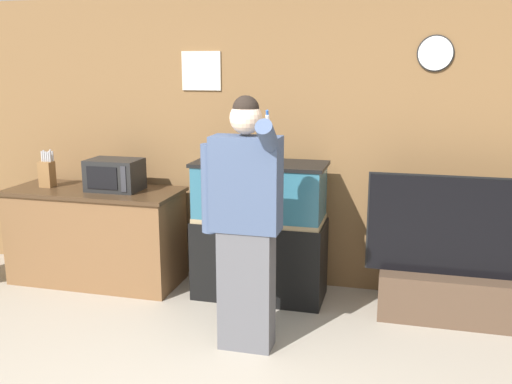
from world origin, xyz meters
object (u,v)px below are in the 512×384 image
at_px(aquarium_on_stand, 260,231).
at_px(tv_on_stand, 460,280).
at_px(microwave, 115,175).
at_px(knife_block, 47,173).
at_px(counter_island, 97,235).
at_px(person_standing, 245,222).

height_order(aquarium_on_stand, tv_on_stand, aquarium_on_stand).
xyz_separation_m(microwave, knife_block, (-0.68, -0.02, -0.01)).
bearing_deg(microwave, knife_block, -178.06).
height_order(knife_block, tv_on_stand, knife_block).
bearing_deg(tv_on_stand, knife_block, 179.25).
relative_size(knife_block, tv_on_stand, 0.23).
bearing_deg(tv_on_stand, counter_island, 179.09).
bearing_deg(aquarium_on_stand, person_standing, -82.27).
distance_m(tv_on_stand, person_standing, 1.84).
relative_size(tv_on_stand, person_standing, 0.82).
distance_m(microwave, knife_block, 0.68).
height_order(microwave, knife_block, knife_block).
xyz_separation_m(microwave, aquarium_on_stand, (1.35, 0.01, -0.43)).
height_order(counter_island, aquarium_on_stand, aquarium_on_stand).
distance_m(knife_block, aquarium_on_stand, 2.08).
bearing_deg(microwave, counter_island, -174.57).
bearing_deg(knife_block, person_standing, -22.43).
relative_size(microwave, person_standing, 0.26).
relative_size(aquarium_on_stand, person_standing, 0.66).
bearing_deg(person_standing, aquarium_on_stand, 97.73).
bearing_deg(person_standing, microwave, 148.24).
bearing_deg(counter_island, aquarium_on_stand, 0.94).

